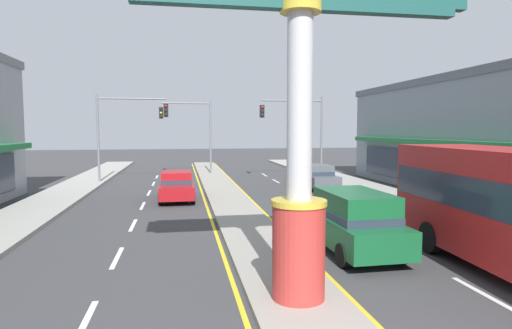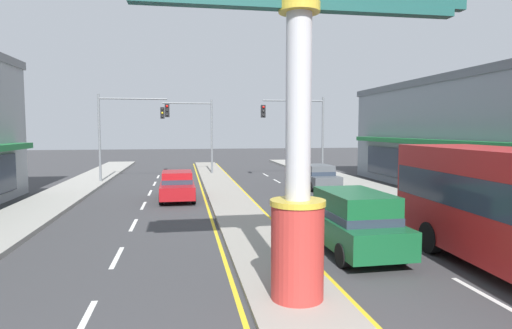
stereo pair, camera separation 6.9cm
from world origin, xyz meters
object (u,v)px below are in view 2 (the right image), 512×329
object	(u,v)px
traffic_light_median_far	(193,124)
suv_mid_left_lane	(353,221)
district_sign	(299,102)
traffic_light_right_side	(300,123)
traffic_light_left_side	(125,123)
storefront_right	(504,135)
sedan_far_right_lane	(317,176)
sedan_near_right_lane	(177,185)

from	to	relation	value
traffic_light_median_far	suv_mid_left_lane	world-z (taller)	traffic_light_median_far
district_sign	traffic_light_right_side	world-z (taller)	district_sign
traffic_light_left_side	traffic_light_median_far	bearing A→B (deg)	43.96
traffic_light_median_far	suv_mid_left_lane	size ratio (longest dim) A/B	1.34
traffic_light_right_side	storefront_right	bearing A→B (deg)	-46.43
storefront_right	traffic_light_right_side	xyz separation A→B (m)	(-9.18, 9.65, 0.81)
storefront_right	sedan_far_right_lane	world-z (taller)	storefront_right
district_sign	traffic_light_median_far	distance (m)	27.03
district_sign	traffic_light_left_side	bearing A→B (deg)	105.73
district_sign	traffic_light_left_side	xyz separation A→B (m)	(-6.30, 22.37, -0.11)
traffic_light_median_far	sedan_far_right_lane	xyz separation A→B (m)	(7.53, -9.45, -3.41)
district_sign	traffic_light_right_side	size ratio (longest dim) A/B	1.25
traffic_light_left_side	traffic_light_median_far	world-z (taller)	same
district_sign	traffic_light_right_side	distance (m)	23.40
traffic_light_right_side	suv_mid_left_lane	world-z (taller)	traffic_light_right_side
traffic_light_left_side	traffic_light_right_side	world-z (taller)	same
storefront_right	traffic_light_median_far	distance (m)	22.10
district_sign	traffic_light_right_side	bearing A→B (deg)	74.38
storefront_right	suv_mid_left_lane	xyz separation A→B (m)	(-12.77, -9.32, -2.46)
traffic_light_median_far	suv_mid_left_lane	xyz separation A→B (m)	(4.23, -23.43, -3.21)
suv_mid_left_lane	sedan_far_right_lane	bearing A→B (deg)	76.71
traffic_light_right_side	sedan_far_right_lane	xyz separation A→B (m)	(-0.28, -5.00, -3.46)
district_sign	traffic_light_left_side	size ratio (longest dim) A/B	1.25
storefront_right	traffic_light_right_side	bearing A→B (deg)	133.57
district_sign	storefront_right	bearing A→B (deg)	39.75
traffic_light_right_side	traffic_light_median_far	bearing A→B (deg)	150.33
suv_mid_left_lane	storefront_right	bearing A→B (deg)	36.14
traffic_light_right_side	traffic_light_left_side	bearing A→B (deg)	-179.25
traffic_light_right_side	sedan_near_right_lane	size ratio (longest dim) A/B	1.43
traffic_light_right_side	sedan_far_right_lane	bearing A→B (deg)	-93.23
traffic_light_median_far	suv_mid_left_lane	bearing A→B (deg)	-79.77
storefront_right	traffic_light_median_far	bearing A→B (deg)	140.31
sedan_near_right_lane	traffic_light_left_side	bearing A→B (deg)	114.51
sedan_far_right_lane	traffic_light_left_side	bearing A→B (deg)	158.57
traffic_light_left_side	suv_mid_left_lane	distance (m)	21.12
storefront_right	suv_mid_left_lane	bearing A→B (deg)	-143.86
district_sign	sedan_near_right_lane	world-z (taller)	district_sign
traffic_light_left_side	district_sign	bearing A→B (deg)	-74.27
district_sign	suv_mid_left_lane	bearing A→B (deg)	52.61
storefront_right	sedan_far_right_lane	xyz separation A→B (m)	(-9.46, 4.65, -2.65)
sedan_near_right_lane	sedan_far_right_lane	world-z (taller)	same
traffic_light_right_side	sedan_far_right_lane	world-z (taller)	traffic_light_right_side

